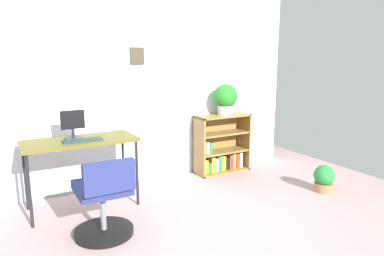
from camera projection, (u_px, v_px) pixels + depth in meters
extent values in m
cube|color=silver|center=(107.00, 88.00, 4.11)|extent=(5.20, 0.10, 2.40)
cube|color=#3B3325|center=(137.00, 56.00, 4.16)|extent=(0.17, 0.02, 0.20)
cube|color=brown|center=(80.00, 141.00, 3.56)|extent=(1.12, 0.53, 0.03)
cylinder|color=black|center=(29.00, 192.00, 3.19)|extent=(0.03, 0.03, 0.71)
cylinder|color=black|center=(137.00, 173.00, 3.70)|extent=(0.03, 0.03, 0.71)
cylinder|color=black|center=(25.00, 177.00, 3.57)|extent=(0.03, 0.03, 0.71)
cylinder|color=black|center=(123.00, 162.00, 4.08)|extent=(0.03, 0.03, 0.71)
cylinder|color=#262628|center=(74.00, 138.00, 3.59)|extent=(0.18, 0.18, 0.01)
cylinder|color=#262628|center=(73.00, 133.00, 3.58)|extent=(0.03, 0.03, 0.09)
cube|color=black|center=(72.00, 120.00, 3.54)|extent=(0.24, 0.02, 0.19)
cube|color=#1E3433|center=(83.00, 140.00, 3.48)|extent=(0.38, 0.13, 0.02)
cylinder|color=black|center=(104.00, 232.00, 3.13)|extent=(0.52, 0.52, 0.05)
cylinder|color=slate|center=(103.00, 211.00, 3.09)|extent=(0.05, 0.05, 0.35)
cube|color=navy|center=(102.00, 187.00, 3.05)|extent=(0.44, 0.44, 0.08)
cube|color=navy|center=(109.00, 177.00, 2.80)|extent=(0.42, 0.07, 0.26)
cube|color=olive|center=(199.00, 147.00, 4.62)|extent=(0.02, 0.30, 0.79)
cube|color=olive|center=(244.00, 140.00, 4.98)|extent=(0.02, 0.30, 0.79)
cube|color=olive|center=(223.00, 116.00, 4.72)|extent=(0.77, 0.30, 0.02)
cube|color=olive|center=(222.00, 170.00, 4.88)|extent=(0.77, 0.30, 0.02)
cube|color=olive|center=(216.00, 141.00, 4.92)|extent=(0.77, 0.02, 0.79)
cube|color=olive|center=(222.00, 151.00, 4.82)|extent=(0.72, 0.28, 0.02)
cube|color=olive|center=(222.00, 133.00, 4.77)|extent=(0.72, 0.28, 0.02)
cube|color=beige|center=(202.00, 167.00, 4.69)|extent=(0.03, 0.13, 0.18)
cube|color=#B79323|center=(205.00, 166.00, 4.71)|extent=(0.05, 0.10, 0.18)
cube|color=#237238|center=(208.00, 167.00, 4.74)|extent=(0.04, 0.11, 0.14)
cube|color=#B79323|center=(212.00, 164.00, 4.76)|extent=(0.06, 0.11, 0.20)
cube|color=beige|center=(215.00, 165.00, 4.79)|extent=(0.04, 0.11, 0.18)
cube|color=#237238|center=(218.00, 163.00, 4.81)|extent=(0.06, 0.11, 0.21)
cube|color=#B79323|center=(222.00, 163.00, 4.85)|extent=(0.07, 0.09, 0.20)
cube|color=black|center=(226.00, 163.00, 4.88)|extent=(0.04, 0.10, 0.17)
cube|color=#B22D28|center=(229.00, 161.00, 4.90)|extent=(0.06, 0.12, 0.20)
cube|color=#B79323|center=(233.00, 160.00, 4.93)|extent=(0.04, 0.10, 0.21)
cube|color=#B22D28|center=(236.00, 160.00, 4.96)|extent=(0.05, 0.13, 0.20)
cube|color=beige|center=(239.00, 159.00, 4.99)|extent=(0.05, 0.11, 0.21)
cube|color=#237238|center=(203.00, 148.00, 4.64)|extent=(0.06, 0.09, 0.15)
cube|color=beige|center=(206.00, 148.00, 4.67)|extent=(0.05, 0.10, 0.15)
cube|color=#237238|center=(209.00, 147.00, 4.69)|extent=(0.03, 0.11, 0.14)
cylinder|color=#B7B2A8|center=(225.00, 110.00, 4.70)|extent=(0.20, 0.20, 0.13)
sphere|color=#227620|center=(226.00, 96.00, 4.67)|extent=(0.32, 0.32, 0.32)
cylinder|color=#9E6642|center=(323.00, 187.00, 4.13)|extent=(0.21, 0.21, 0.10)
sphere|color=#237D34|center=(324.00, 175.00, 4.10)|extent=(0.24, 0.24, 0.24)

